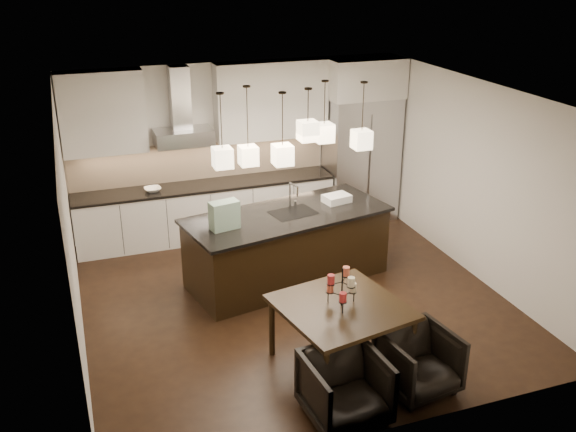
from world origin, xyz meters
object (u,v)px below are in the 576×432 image
object	(u,v)px
dining_table	(340,335)
armchair_right	(419,361)
refrigerator	(360,159)
armchair_left	(345,388)
island_body	(287,248)

from	to	relation	value
dining_table	armchair_right	xyz separation A→B (m)	(0.62, -0.68, -0.05)
refrigerator	armchair_left	size ratio (longest dim) A/B	2.72
island_body	dining_table	world-z (taller)	island_body
dining_table	armchair_left	xyz separation A→B (m)	(-0.32, -0.85, -0.03)
refrigerator	island_body	world-z (taller)	refrigerator
island_body	armchair_left	size ratio (longest dim) A/B	3.51
refrigerator	armchair_right	bearing A→B (deg)	-107.71
refrigerator	island_body	xyz separation A→B (m)	(-1.98, -1.80, -0.59)
island_body	armchair_right	bearing A→B (deg)	-91.44
dining_table	armchair_right	world-z (taller)	dining_table
refrigerator	dining_table	world-z (taller)	refrigerator
island_body	dining_table	xyz separation A→B (m)	(-0.13, -2.17, -0.10)
dining_table	armchair_left	distance (m)	0.91
refrigerator	dining_table	bearing A→B (deg)	-117.91
island_body	dining_table	size ratio (longest dim) A/B	2.14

